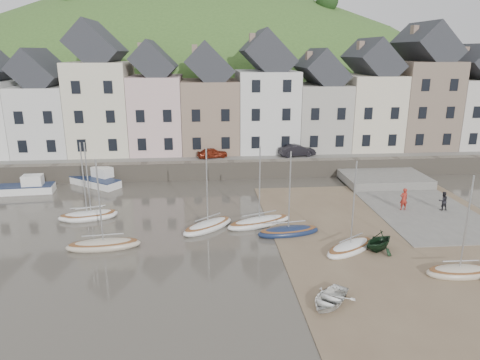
{
  "coord_description": "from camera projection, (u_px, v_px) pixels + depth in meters",
  "views": [
    {
      "loc": [
        -2.83,
        -26.8,
        12.63
      ],
      "look_at": [
        0.0,
        6.0,
        3.0
      ],
      "focal_mm": 33.06,
      "sensor_mm": 36.0,
      "label": 1
    }
  ],
  "objects": [
    {
      "name": "ground",
      "position": [
        248.0,
        248.0,
        29.4
      ],
      "size": [
        160.0,
        160.0,
        0.0
      ],
      "primitive_type": "plane",
      "color": "#494439",
      "rests_on": "ground"
    },
    {
      "name": "quay_land",
      "position": [
        224.0,
        142.0,
        59.79
      ],
      "size": [
        90.0,
        30.0,
        1.5
      ],
      "primitive_type": "cube",
      "color": "#395E25",
      "rests_on": "ground"
    },
    {
      "name": "quay_street",
      "position": [
        229.0,
        156.0,
        48.57
      ],
      "size": [
        70.0,
        7.0,
        0.1
      ],
      "primitive_type": "cube",
      "color": "slate",
      "rests_on": "quay_land"
    },
    {
      "name": "seawall",
      "position": [
        231.0,
        170.0,
        45.41
      ],
      "size": [
        70.0,
        1.2,
        1.8
      ],
      "primitive_type": "cube",
      "color": "slate",
      "rests_on": "ground"
    },
    {
      "name": "beach",
      "position": [
        407.0,
        242.0,
        30.3
      ],
      "size": [
        18.0,
        26.0,
        0.06
      ],
      "primitive_type": "cube",
      "color": "brown",
      "rests_on": "ground"
    },
    {
      "name": "slipway",
      "position": [
        410.0,
        202.0,
        38.27
      ],
      "size": [
        8.0,
        18.0,
        0.12
      ],
      "primitive_type": "cube",
      "color": "slate",
      "rests_on": "ground"
    },
    {
      "name": "hillside",
      "position": [
        194.0,
        205.0,
        91.41
      ],
      "size": [
        134.4,
        84.0,
        84.0
      ],
      "color": "#395E25",
      "rests_on": "ground"
    },
    {
      "name": "townhouse_terrace",
      "position": [
        242.0,
        99.0,
        50.44
      ],
      "size": [
        61.05,
        8.0,
        13.93
      ],
      "color": "white",
      "rests_on": "quay_land"
    },
    {
      "name": "sailboat_0",
      "position": [
        91.0,
        215.0,
        34.55
      ],
      "size": [
        4.36,
        2.79,
        6.32
      ],
      "color": "white",
      "rests_on": "ground"
    },
    {
      "name": "sailboat_1",
      "position": [
        87.0,
        216.0,
        34.47
      ],
      "size": [
        4.54,
        2.05,
        6.32
      ],
      "color": "white",
      "rests_on": "ground"
    },
    {
      "name": "sailboat_2",
      "position": [
        104.0,
        244.0,
        29.37
      ],
      "size": [
        5.0,
        1.98,
        6.32
      ],
      "color": "#C3B59C",
      "rests_on": "ground"
    },
    {
      "name": "sailboat_3",
      "position": [
        208.0,
        226.0,
        32.5
      ],
      "size": [
        4.41,
        4.04,
        6.32
      ],
      "color": "white",
      "rests_on": "ground"
    },
    {
      "name": "sailboat_4",
      "position": [
        259.0,
        222.0,
        33.24
      ],
      "size": [
        5.45,
        3.3,
        6.32
      ],
      "color": "white",
      "rests_on": "ground"
    },
    {
      "name": "sailboat_5",
      "position": [
        288.0,
        231.0,
        31.53
      ],
      "size": [
        4.73,
        2.16,
        6.32
      ],
      "color": "#162345",
      "rests_on": "ground"
    },
    {
      "name": "sailboat_6",
      "position": [
        350.0,
        247.0,
        28.93
      ],
      "size": [
        4.46,
        3.69,
        6.32
      ],
      "color": "white",
      "rests_on": "ground"
    },
    {
      "name": "sailboat_7",
      "position": [
        459.0,
        272.0,
        25.76
      ],
      "size": [
        3.98,
        1.58,
        6.32
      ],
      "color": "#C3B59C",
      "rests_on": "ground"
    },
    {
      "name": "motorboat_0",
      "position": [
        27.0,
        187.0,
        40.74
      ],
      "size": [
        5.12,
        2.12,
        1.7
      ],
      "color": "white",
      "rests_on": "ground"
    },
    {
      "name": "motorboat_2",
      "position": [
        97.0,
        179.0,
        43.11
      ],
      "size": [
        5.49,
        4.66,
        1.7
      ],
      "color": "white",
      "rests_on": "ground"
    },
    {
      "name": "rowboat_white",
      "position": [
        330.0,
        299.0,
        22.74
      ],
      "size": [
        3.5,
        3.58,
        0.61
      ],
      "primitive_type": "imported",
      "rotation": [
        0.0,
        0.0,
        -0.72
      ],
      "color": "white",
      "rests_on": "beach"
    },
    {
      "name": "rowboat_green",
      "position": [
        379.0,
        241.0,
        28.82
      ],
      "size": [
        3.35,
        3.25,
        1.35
      ],
      "primitive_type": "imported",
      "rotation": [
        0.0,
        0.0,
        -0.99
      ],
      "color": "black",
      "rests_on": "beach"
    },
    {
      "name": "person_red",
      "position": [
        404.0,
        199.0,
        35.99
      ],
      "size": [
        0.71,
        0.51,
        1.83
      ],
      "primitive_type": "imported",
      "rotation": [
        0.0,
        0.0,
        3.25
      ],
      "color": "#A1271D",
      "rests_on": "slipway"
    },
    {
      "name": "person_dark",
      "position": [
        443.0,
        201.0,
        35.96
      ],
      "size": [
        0.78,
        0.62,
        1.56
      ],
      "primitive_type": "imported",
      "rotation": [
        0.0,
        0.0,
        3.18
      ],
      "color": "black",
      "rests_on": "slipway"
    },
    {
      "name": "car_left",
      "position": [
        212.0,
        153.0,
        47.3
      ],
      "size": [
        3.43,
        2.11,
        1.09
      ],
      "primitive_type": "imported",
      "rotation": [
        0.0,
        0.0,
        1.85
      ],
      "color": "maroon",
      "rests_on": "quay_street"
    },
    {
      "name": "car_right",
      "position": [
        297.0,
        150.0,
        48.03
      ],
      "size": [
        4.1,
        1.94,
        1.3
      ],
      "primitive_type": "imported",
      "rotation": [
        0.0,
        0.0,
        1.72
      ],
      "color": "black",
      "rests_on": "quay_street"
    }
  ]
}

